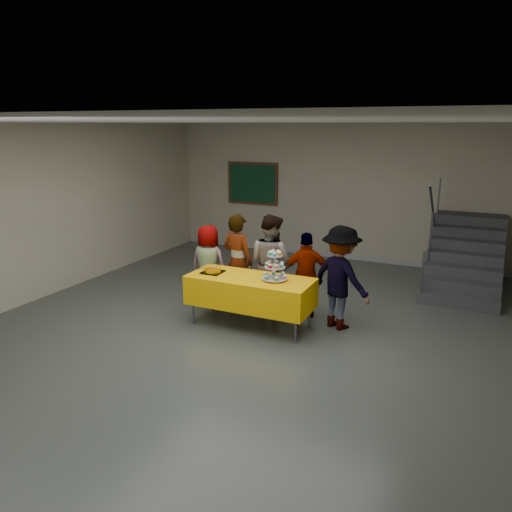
% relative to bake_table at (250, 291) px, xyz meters
% --- Properties ---
extents(room_shell, '(10.00, 10.04, 3.02)m').
position_rel_bake_table_xyz_m(room_shell, '(0.10, -0.51, 1.57)').
color(room_shell, '#4C514C').
rests_on(room_shell, ground).
extents(bake_table, '(1.88, 0.78, 0.77)m').
position_rel_bake_table_xyz_m(bake_table, '(0.00, 0.00, 0.00)').
color(bake_table, '#595960').
rests_on(bake_table, ground).
extents(cupcake_stand, '(0.38, 0.38, 0.44)m').
position_rel_bake_table_xyz_m(cupcake_stand, '(0.38, 0.03, 0.40)').
color(cupcake_stand, silver).
rests_on(cupcake_stand, bake_table).
extents(bear_cake, '(0.32, 0.36, 0.12)m').
position_rel_bake_table_xyz_m(bear_cake, '(-0.63, -0.03, 0.27)').
color(bear_cake, black).
rests_on(bear_cake, bake_table).
extents(schoolchild_a, '(0.67, 0.44, 1.35)m').
position_rel_bake_table_xyz_m(schoolchild_a, '(-1.09, 0.63, 0.12)').
color(schoolchild_a, slate).
rests_on(schoolchild_a, ground).
extents(schoolchild_b, '(0.64, 0.48, 1.58)m').
position_rel_bake_table_xyz_m(schoolchild_b, '(-0.54, 0.65, 0.23)').
color(schoolchild_b, slate).
rests_on(schoolchild_b, ground).
extents(schoolchild_c, '(0.93, 0.82, 1.59)m').
position_rel_bake_table_xyz_m(schoolchild_c, '(-0.01, 0.79, 0.24)').
color(schoolchild_c, slate).
rests_on(schoolchild_c, ground).
extents(schoolchild_d, '(0.87, 0.62, 1.37)m').
position_rel_bake_table_xyz_m(schoolchild_d, '(0.63, 0.72, 0.13)').
color(schoolchild_d, slate).
rests_on(schoolchild_d, ground).
extents(schoolchild_e, '(1.15, 0.94, 1.56)m').
position_rel_bake_table_xyz_m(schoolchild_e, '(1.23, 0.53, 0.22)').
color(schoolchild_e, slate).
rests_on(schoolchild_e, ground).
extents(staircase, '(1.30, 2.40, 2.04)m').
position_rel_bake_table_xyz_m(staircase, '(2.80, 3.60, -0.07)').
color(staircase, '#424447').
rests_on(staircase, ground).
extents(noticeboard, '(1.30, 0.05, 1.00)m').
position_rel_bake_table_xyz_m(noticeboard, '(-2.07, 4.43, 1.04)').
color(noticeboard, '#472B16').
rests_on(noticeboard, ground).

